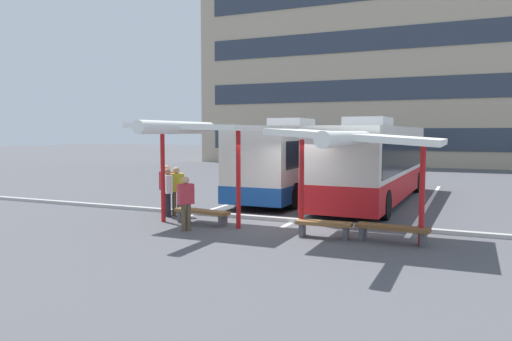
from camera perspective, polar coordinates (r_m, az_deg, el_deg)
ground_plane at (r=15.28m, az=3.52°, el=-6.38°), size 160.00×160.00×0.00m
terminal_building at (r=49.45m, az=18.00°, el=13.03°), size 38.30×13.32×23.57m
coach_bus_0 at (r=22.83m, az=5.40°, el=1.27°), size 2.56×12.10×3.47m
coach_bus_1 at (r=20.77m, az=13.66°, el=0.73°), size 2.81×11.44×3.45m
lane_stripe_0 at (r=22.67m, az=0.66°, el=-2.81°), size 0.16×14.00×0.01m
lane_stripe_1 at (r=21.51m, az=9.63°, el=-3.26°), size 0.16×14.00×0.01m
lane_stripe_2 at (r=20.94m, az=19.37°, el=-3.67°), size 0.16×14.00×0.01m
waiting_shelter_0 at (r=14.94m, az=-7.16°, el=4.71°), size 3.68×4.30×3.19m
bench_0 at (r=15.50m, az=-6.30°, el=-4.97°), size 1.94×0.67×0.45m
waiting_shelter_1 at (r=13.01m, az=11.70°, el=3.59°), size 4.22×5.16×2.97m
bench_1 at (r=13.57m, az=7.89°, el=-6.38°), size 1.53×0.49×0.45m
bench_2 at (r=13.32m, az=15.56°, el=-6.66°), size 1.91×0.62×0.45m
platform_kerb at (r=15.84m, az=4.29°, el=-5.78°), size 44.00×0.24×0.12m
waiting_passenger_0 at (r=17.46m, az=-10.35°, el=-1.74°), size 0.52×0.27×1.73m
waiting_passenger_1 at (r=16.91m, az=-10.24°, el=-2.13°), size 0.51×0.47×1.65m
waiting_passenger_2 at (r=17.05m, az=-9.22°, el=-1.96°), size 0.53×0.37×1.70m
waiting_passenger_3 at (r=14.43m, az=-8.16°, el=-3.40°), size 0.44×0.50×1.59m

